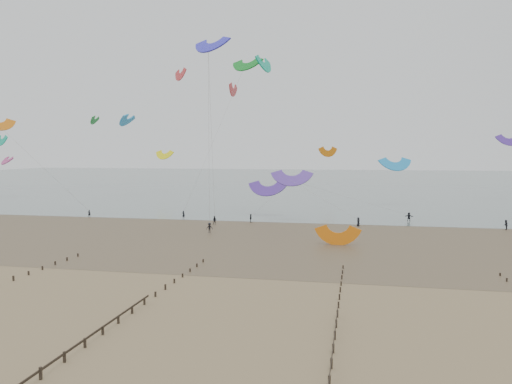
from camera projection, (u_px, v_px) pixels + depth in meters
ground at (135, 285)px, 54.09m from camera, size 500.00×500.00×0.00m
sea_and_shore at (198, 233)px, 88.50m from camera, size 500.00×665.00×0.03m
groynes at (69, 353)px, 34.65m from camera, size 72.16×50.16×1.00m
kitesurfer_lead at (184, 215)px, 107.54m from camera, size 0.68×0.51×1.69m
kitesurfers at (324, 221)px, 97.27m from camera, size 85.76×23.30×1.86m
grounded_kite at (338, 245)px, 77.02m from camera, size 6.00×4.74×3.24m
kites_airborne at (232, 125)px, 143.56m from camera, size 231.25×113.20×42.18m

